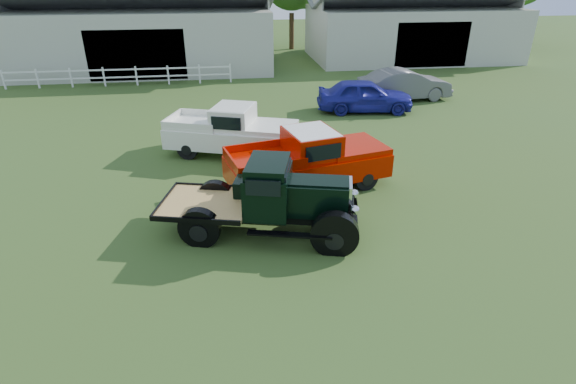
{
  "coord_description": "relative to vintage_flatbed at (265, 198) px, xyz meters",
  "views": [
    {
      "loc": [
        -1.4,
        -10.17,
        6.79
      ],
      "look_at": [
        0.2,
        1.2,
        1.05
      ],
      "focal_mm": 28.0,
      "sensor_mm": 36.0,
      "label": 1
    }
  ],
  "objects": [
    {
      "name": "shed_right",
      "position": [
        14.5,
        26.15,
        1.5
      ],
      "size": [
        16.8,
        9.2,
        5.2
      ],
      "primitive_type": null,
      "color": "#A9A69D",
      "rests_on": "ground"
    },
    {
      "name": "misc_car_grey",
      "position": [
        9.23,
        13.34,
        -0.24
      ],
      "size": [
        5.34,
        2.27,
        1.71
      ],
      "primitive_type": "imported",
      "rotation": [
        0.0,
        0.0,
        1.66
      ],
      "color": "#595959",
      "rests_on": "ground"
    },
    {
      "name": "vintage_flatbed",
      "position": [
        0.0,
        0.0,
        0.0
      ],
      "size": [
        5.9,
        3.49,
        2.19
      ],
      "primitive_type": null,
      "rotation": [
        0.0,
        0.0,
        -0.25
      ],
      "color": "black",
      "rests_on": "ground"
    },
    {
      "name": "ground",
      "position": [
        0.5,
        -0.85,
        -1.1
      ],
      "size": [
        120.0,
        120.0,
        0.0
      ],
      "primitive_type": "plane",
      "color": "#3C551F"
    },
    {
      "name": "white_pickup",
      "position": [
        -0.75,
        6.2,
        -0.12
      ],
      "size": [
        5.72,
        3.72,
        1.96
      ],
      "primitive_type": null,
      "rotation": [
        0.0,
        0.0,
        -0.34
      ],
      "color": "white",
      "rests_on": "ground"
    },
    {
      "name": "fence_rail",
      "position": [
        -7.5,
        19.15,
        -0.5
      ],
      "size": [
        14.2,
        0.16,
        1.2
      ],
      "primitive_type": null,
      "color": "white",
      "rests_on": "ground"
    },
    {
      "name": "misc_car_blue",
      "position": [
        6.31,
        11.39,
        -0.26
      ],
      "size": [
        5.13,
        2.57,
        1.68
      ],
      "primitive_type": "imported",
      "rotation": [
        0.0,
        0.0,
        1.45
      ],
      "color": "navy",
      "rests_on": "ground"
    },
    {
      "name": "shed_left",
      "position": [
        -6.5,
        25.15,
        1.7
      ],
      "size": [
        18.8,
        10.2,
        5.6
      ],
      "primitive_type": null,
      "color": "#A9A69D",
      "rests_on": "ground"
    },
    {
      "name": "red_pickup",
      "position": [
        1.71,
        2.73,
        -0.07
      ],
      "size": [
        5.98,
        3.42,
        2.05
      ],
      "primitive_type": null,
      "rotation": [
        0.0,
        0.0,
        0.24
      ],
      "color": "#B91300",
      "rests_on": "ground"
    }
  ]
}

